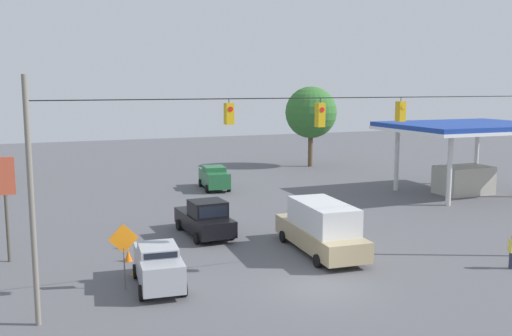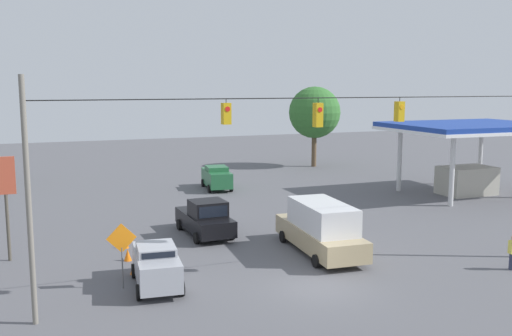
# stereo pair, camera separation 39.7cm
# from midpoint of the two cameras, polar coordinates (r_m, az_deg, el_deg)

# --- Properties ---
(ground_plane) EXTENTS (140.00, 140.00, 0.00)m
(ground_plane) POSITION_cam_midpoint_polar(r_m,az_deg,el_deg) (25.13, 6.00, -11.73)
(ground_plane) COLOR #56565B
(overhead_signal_span) EXTENTS (22.87, 0.38, 8.96)m
(overhead_signal_span) POSITION_cam_midpoint_polar(r_m,az_deg,el_deg) (24.08, 5.93, 0.82)
(overhead_signal_span) COLOR slate
(overhead_signal_span) RESTS_ON ground_plane
(sedan_silver_parked_shoulder) EXTENTS (2.23, 4.41, 1.83)m
(sedan_silver_parked_shoulder) POSITION_cam_midpoint_polar(r_m,az_deg,el_deg) (25.09, -10.19, -9.54)
(sedan_silver_parked_shoulder) COLOR #A8AAB2
(sedan_silver_parked_shoulder) RESTS_ON ground_plane
(box_truck_tan_crossing_near) EXTENTS (2.85, 7.21, 2.67)m
(box_truck_tan_crossing_near) POSITION_cam_midpoint_polar(r_m,az_deg,el_deg) (29.58, 6.15, -5.95)
(box_truck_tan_crossing_near) COLOR tan
(box_truck_tan_crossing_near) RESTS_ON ground_plane
(sedan_green_oncoming_deep) EXTENTS (2.36, 4.63, 1.91)m
(sedan_green_oncoming_deep) POSITION_cam_midpoint_polar(r_m,az_deg,el_deg) (47.38, -4.44, -0.92)
(sedan_green_oncoming_deep) COLOR #236038
(sedan_green_oncoming_deep) RESTS_ON ground_plane
(pickup_truck_black_withflow_mid) EXTENTS (2.47, 5.21, 2.12)m
(pickup_truck_black_withflow_mid) POSITION_cam_midpoint_polar(r_m,az_deg,el_deg) (32.96, -5.46, -5.08)
(pickup_truck_black_withflow_mid) COLOR black
(pickup_truck_black_withflow_mid) RESTS_ON ground_plane
(traffic_cone_nearest) EXTENTS (0.38, 0.38, 0.58)m
(traffic_cone_nearest) POSITION_cam_midpoint_polar(r_m,az_deg,el_deg) (27.02, -12.38, -9.78)
(traffic_cone_nearest) COLOR orange
(traffic_cone_nearest) RESTS_ON ground_plane
(traffic_cone_second) EXTENTS (0.38, 0.38, 0.58)m
(traffic_cone_second) POSITION_cam_midpoint_polar(r_m,az_deg,el_deg) (29.04, -13.03, -8.52)
(traffic_cone_second) COLOR orange
(traffic_cone_second) RESTS_ON ground_plane
(traffic_cone_third) EXTENTS (0.38, 0.38, 0.58)m
(traffic_cone_third) POSITION_cam_midpoint_polar(r_m,az_deg,el_deg) (31.22, -13.31, -7.33)
(traffic_cone_third) COLOR orange
(traffic_cone_third) RESTS_ON ground_plane
(gas_station) EXTENTS (11.91, 9.13, 5.62)m
(gas_station) POSITION_cam_midpoint_polar(r_m,az_deg,el_deg) (47.71, 19.99, 2.41)
(gas_station) COLOR navy
(gas_station) RESTS_ON ground_plane
(work_zone_sign) EXTENTS (1.27, 0.06, 2.84)m
(work_zone_sign) POSITION_cam_midpoint_polar(r_m,az_deg,el_deg) (24.82, -13.56, -7.36)
(work_zone_sign) COLOR slate
(work_zone_sign) RESTS_ON ground_plane
(tree_horizon_right) EXTENTS (5.41, 5.41, 8.43)m
(tree_horizon_right) POSITION_cam_midpoint_polar(r_m,az_deg,el_deg) (60.29, 5.32, 5.54)
(tree_horizon_right) COLOR brown
(tree_horizon_right) RESTS_ON ground_plane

